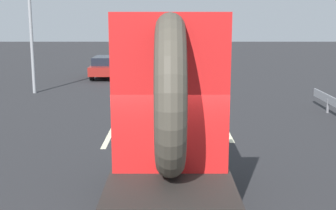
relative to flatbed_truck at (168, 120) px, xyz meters
The scene contains 5 objects.
flatbed_truck is the anchor object (origin of this frame).
distant_sedan 19.43m from the flatbed_truck, 101.25° to the left, with size 1.72×4.02×1.31m.
traffic_light 15.13m from the flatbed_truck, 116.33° to the left, with size 0.42×0.36×6.44m.
lane_dash_left_far 5.84m from the flatbed_truck, 109.83° to the left, with size 2.81×0.16×0.01m, color beige.
lane_dash_right_far 6.48m from the flatbed_truck, 72.35° to the left, with size 2.92×0.16×0.01m, color beige.
Camera 1 is at (-0.00, -7.70, 3.71)m, focal length 47.90 mm.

